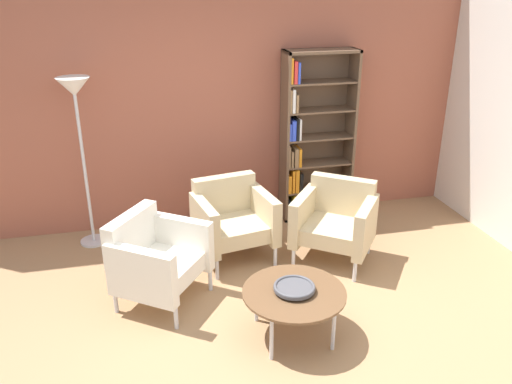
{
  "coord_description": "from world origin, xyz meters",
  "views": [
    {
      "loc": [
        -0.84,
        -3.11,
        2.65
      ],
      "look_at": [
        0.09,
        0.84,
        0.95
      ],
      "focal_mm": 36.96,
      "sensor_mm": 36.0,
      "label": 1
    }
  ],
  "objects_px": {
    "coffee_table_low": "(294,294)",
    "floor_lamp_torchiere": "(76,108)",
    "bookshelf_tall": "(311,140)",
    "armchair_corner_red": "(336,220)",
    "decorative_bowl": "(294,287)",
    "armchair_by_bookshelf": "(232,218)",
    "armchair_spare_guest": "(156,257)"
  },
  "relations": [
    {
      "from": "coffee_table_low",
      "to": "floor_lamp_torchiere",
      "type": "distance_m",
      "value": 2.75
    },
    {
      "from": "bookshelf_tall",
      "to": "coffee_table_low",
      "type": "distance_m",
      "value": 2.33
    },
    {
      "from": "coffee_table_low",
      "to": "floor_lamp_torchiere",
      "type": "relative_size",
      "value": 0.46
    },
    {
      "from": "coffee_table_low",
      "to": "armchair_corner_red",
      "type": "relative_size",
      "value": 0.84
    },
    {
      "from": "decorative_bowl",
      "to": "armchair_corner_red",
      "type": "height_order",
      "value": "armchair_corner_red"
    },
    {
      "from": "armchair_by_bookshelf",
      "to": "bookshelf_tall",
      "type": "bearing_deg",
      "value": 25.48
    },
    {
      "from": "coffee_table_low",
      "to": "armchair_by_bookshelf",
      "type": "xyz_separation_m",
      "value": [
        -0.22,
        1.34,
        0.04
      ]
    },
    {
      "from": "bookshelf_tall",
      "to": "decorative_bowl",
      "type": "height_order",
      "value": "bookshelf_tall"
    },
    {
      "from": "coffee_table_low",
      "to": "decorative_bowl",
      "type": "height_order",
      "value": "decorative_bowl"
    },
    {
      "from": "bookshelf_tall",
      "to": "coffee_table_low",
      "type": "xyz_separation_m",
      "value": [
        -0.83,
        -2.11,
        -0.55
      ]
    },
    {
      "from": "coffee_table_low",
      "to": "floor_lamp_torchiere",
      "type": "bearing_deg",
      "value": 129.24
    },
    {
      "from": "decorative_bowl",
      "to": "bookshelf_tall",
      "type": "bearing_deg",
      "value": 68.59
    },
    {
      "from": "armchair_corner_red",
      "to": "floor_lamp_torchiere",
      "type": "relative_size",
      "value": 0.54
    },
    {
      "from": "bookshelf_tall",
      "to": "floor_lamp_torchiere",
      "type": "distance_m",
      "value": 2.49
    },
    {
      "from": "armchair_corner_red",
      "to": "decorative_bowl",
      "type": "bearing_deg",
      "value": -88.18
    },
    {
      "from": "armchair_by_bookshelf",
      "to": "decorative_bowl",
      "type": "bearing_deg",
      "value": -91.29
    },
    {
      "from": "bookshelf_tall",
      "to": "floor_lamp_torchiere",
      "type": "relative_size",
      "value": 1.09
    },
    {
      "from": "bookshelf_tall",
      "to": "armchair_spare_guest",
      "type": "bearing_deg",
      "value": -143.19
    },
    {
      "from": "decorative_bowl",
      "to": "coffee_table_low",
      "type": "bearing_deg",
      "value": 0.0
    },
    {
      "from": "armchair_corner_red",
      "to": "armchair_by_bookshelf",
      "type": "bearing_deg",
      "value": -158.69
    },
    {
      "from": "decorative_bowl",
      "to": "armchair_by_bookshelf",
      "type": "xyz_separation_m",
      "value": [
        -0.22,
        1.34,
        -0.02
      ]
    },
    {
      "from": "decorative_bowl",
      "to": "armchair_spare_guest",
      "type": "bearing_deg",
      "value": 143.61
    },
    {
      "from": "armchair_corner_red",
      "to": "bookshelf_tall",
      "type": "bearing_deg",
      "value": 122.7
    },
    {
      "from": "decorative_bowl",
      "to": "armchair_by_bookshelf",
      "type": "height_order",
      "value": "armchair_by_bookshelf"
    },
    {
      "from": "armchair_corner_red",
      "to": "armchair_spare_guest",
      "type": "bearing_deg",
      "value": -132.35
    },
    {
      "from": "coffee_table_low",
      "to": "armchair_by_bookshelf",
      "type": "height_order",
      "value": "armchair_by_bookshelf"
    },
    {
      "from": "bookshelf_tall",
      "to": "floor_lamp_torchiere",
      "type": "bearing_deg",
      "value": -176.62
    },
    {
      "from": "armchair_spare_guest",
      "to": "floor_lamp_torchiere",
      "type": "relative_size",
      "value": 0.54
    },
    {
      "from": "coffee_table_low",
      "to": "armchair_corner_red",
      "type": "xyz_separation_m",
      "value": [
        0.75,
        1.07,
        0.04
      ]
    },
    {
      "from": "armchair_by_bookshelf",
      "to": "armchair_spare_guest",
      "type": "height_order",
      "value": "same"
    },
    {
      "from": "bookshelf_tall",
      "to": "armchair_corner_red",
      "type": "distance_m",
      "value": 1.15
    },
    {
      "from": "coffee_table_low",
      "to": "armchair_by_bookshelf",
      "type": "relative_size",
      "value": 0.97
    }
  ]
}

